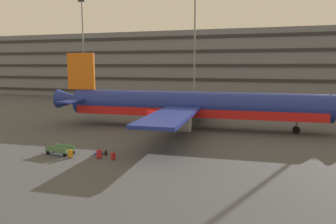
{
  "coord_description": "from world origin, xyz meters",
  "views": [
    {
      "loc": [
        14.28,
        -40.4,
        8.36
      ],
      "look_at": [
        2.96,
        -4.81,
        3.0
      ],
      "focal_mm": 34.78,
      "sensor_mm": 36.0,
      "label": 1
    }
  ],
  "objects": [
    {
      "name": "suitcase_upright",
      "position": [
        -0.33,
        -15.06,
        0.43
      ],
      "size": [
        0.47,
        0.49,
        0.97
      ],
      "color": "#B21E23",
      "rests_on": "ground_plane"
    },
    {
      "name": "ground_plane",
      "position": [
        0.0,
        0.0,
        0.0
      ],
      "size": [
        600.0,
        600.0,
        0.0
      ],
      "primitive_type": "plane",
      "color": "#424449"
    },
    {
      "name": "suitcase_large",
      "position": [
        1.06,
        -15.02,
        0.35
      ],
      "size": [
        0.29,
        0.46,
        0.83
      ],
      "color": "#B21E23",
      "rests_on": "ground_plane"
    },
    {
      "name": "baggage_cart",
      "position": [
        -4.56,
        -14.92,
        0.43
      ],
      "size": [
        3.36,
        1.61,
        0.82
      ],
      "color": "#4C724C",
      "rests_on": "ground_plane"
    },
    {
      "name": "light_mast_far_left",
      "position": [
        -29.39,
        29.49,
        13.73
      ],
      "size": [
        1.8,
        0.5,
        24.01
      ],
      "color": "gray",
      "rests_on": "ground_plane"
    },
    {
      "name": "airliner",
      "position": [
        4.16,
        1.33,
        3.06
      ],
      "size": [
        39.61,
        32.12,
        10.11
      ],
      "color": "navy",
      "rests_on": "ground_plane"
    },
    {
      "name": "suitcase_purple",
      "position": [
        -1.02,
        -13.89,
        0.1
      ],
      "size": [
        0.79,
        0.49,
        0.2
      ],
      "color": "navy",
      "rests_on": "ground_plane"
    },
    {
      "name": "suitcase_black",
      "position": [
        -2.94,
        -15.65,
        0.4
      ],
      "size": [
        0.53,
        0.41,
        0.91
      ],
      "color": "orange",
      "rests_on": "ground_plane"
    },
    {
      "name": "backpack_laid_flat",
      "position": [
        -0.25,
        -13.91,
        0.23
      ],
      "size": [
        0.29,
        0.37,
        0.53
      ],
      "color": "black",
      "rests_on": "ground_plane"
    },
    {
      "name": "terminal_structure",
      "position": [
        0.0,
        46.78,
        8.36
      ],
      "size": [
        131.6,
        20.85,
        16.73
      ],
      "color": "slate",
      "rests_on": "ground_plane"
    },
    {
      "name": "light_mast_left",
      "position": [
        -1.9,
        29.49,
        14.58
      ],
      "size": [
        1.8,
        0.5,
        25.68
      ],
      "color": "gray",
      "rests_on": "ground_plane"
    }
  ]
}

